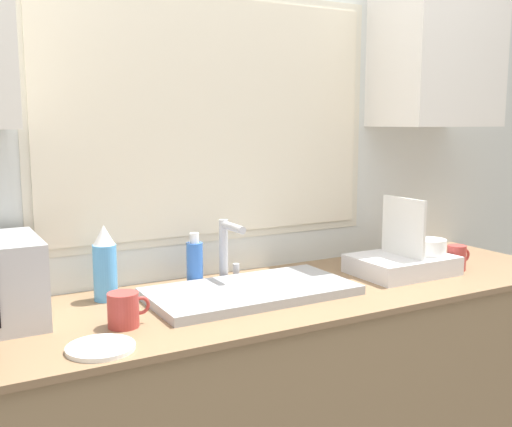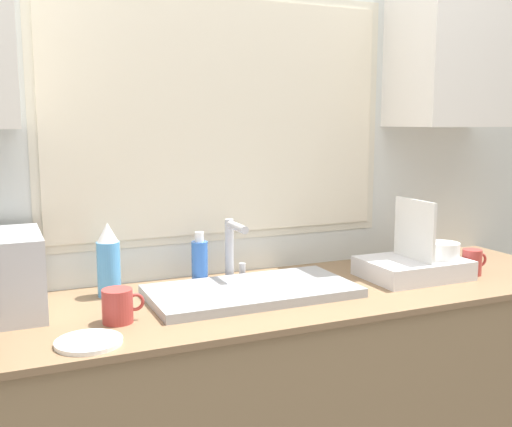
# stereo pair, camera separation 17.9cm
# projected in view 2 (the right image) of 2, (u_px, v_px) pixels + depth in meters

# --- Properties ---
(countertop) EXTENTS (2.51, 0.67, 0.90)m
(countertop) POSITION_uv_depth(u_px,v_px,m) (257.00, 422.00, 2.06)
(countertop) COLOR #8C7251
(countertop) RESTS_ON ground_plane
(wall_back) EXTENTS (6.00, 0.38, 2.60)m
(wall_back) POSITION_uv_depth(u_px,v_px,m) (222.00, 147.00, 2.20)
(wall_back) COLOR silver
(wall_back) RESTS_ON ground_plane
(sink_basin) EXTENTS (0.68, 0.35, 0.03)m
(sink_basin) POSITION_uv_depth(u_px,v_px,m) (252.00, 291.00, 1.98)
(sink_basin) COLOR #9EA0A5
(sink_basin) RESTS_ON countertop
(faucet) EXTENTS (0.08, 0.16, 0.23)m
(faucet) POSITION_uv_depth(u_px,v_px,m) (233.00, 246.00, 2.13)
(faucet) COLOR #B7B7BC
(faucet) RESTS_ON countertop
(dish_rack) EXTENTS (0.37, 0.27, 0.29)m
(dish_rack) POSITION_uv_depth(u_px,v_px,m) (416.00, 264.00, 2.21)
(dish_rack) COLOR silver
(dish_rack) RESTS_ON countertop
(spray_bottle) EXTENTS (0.08, 0.08, 0.25)m
(spray_bottle) POSITION_uv_depth(u_px,v_px,m) (109.00, 261.00, 1.96)
(spray_bottle) COLOR #4C99D8
(spray_bottle) RESTS_ON countertop
(soap_bottle) EXTENTS (0.06, 0.06, 0.19)m
(soap_bottle) POSITION_uv_depth(u_px,v_px,m) (200.00, 261.00, 2.11)
(soap_bottle) COLOR blue
(soap_bottle) RESTS_ON countertop
(mug_near_sink) EXTENTS (0.12, 0.09, 0.10)m
(mug_near_sink) POSITION_uv_depth(u_px,v_px,m) (118.00, 306.00, 1.71)
(mug_near_sink) COLOR #A53833
(mug_near_sink) RESTS_ON countertop
(mug_by_rack) EXTENTS (0.11, 0.07, 0.10)m
(mug_by_rack) POSITION_uv_depth(u_px,v_px,m) (472.00, 262.00, 2.24)
(mug_by_rack) COLOR #A53833
(mug_by_rack) RESTS_ON countertop
(small_plate) EXTENTS (0.17, 0.17, 0.01)m
(small_plate) POSITION_uv_depth(u_px,v_px,m) (89.00, 342.00, 1.55)
(small_plate) COLOR white
(small_plate) RESTS_ON countertop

